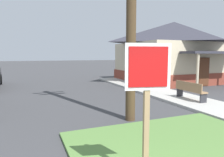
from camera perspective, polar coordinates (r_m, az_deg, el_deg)
sidewalk_strip at (r=10.98m, az=18.93°, el=-5.33°), size 2.20×19.48×0.12m
stop_sign at (r=3.56m, az=9.44°, el=-9.85°), size 0.74×0.36×2.36m
street_bench at (r=10.58m, az=20.55°, el=-2.90°), size 0.42×1.71×0.85m
corner_house at (r=18.52m, az=16.48°, el=7.21°), size 8.47×8.33×4.97m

